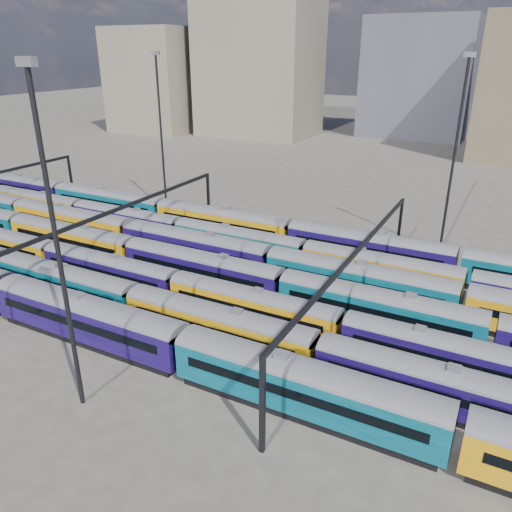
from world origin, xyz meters
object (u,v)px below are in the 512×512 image
at_px(rake_2, 109,267).
at_px(rake_1, 441,384).
at_px(rake_0, 87,315).
at_px(mast_2, 56,238).

bearing_deg(rake_2, rake_1, -7.55).
xyz_separation_m(rake_0, rake_2, (-6.58, 10.00, -0.42)).
height_order(rake_1, rake_2, rake_1).
relative_size(rake_2, mast_2, 3.67).
bearing_deg(rake_1, rake_2, 172.45).
height_order(rake_1, mast_2, mast_2).
height_order(rake_0, rake_1, rake_0).
bearing_deg(mast_2, rake_2, 126.67).
distance_m(rake_0, rake_2, 11.98).
xyz_separation_m(rake_2, mast_2, (12.66, -17.00, 11.54)).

